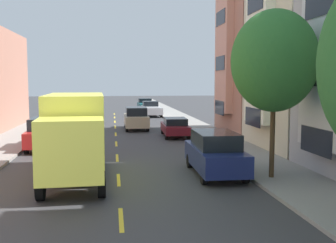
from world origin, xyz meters
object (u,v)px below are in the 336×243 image
Objects in this scene: parked_sedan_black at (80,107)px; parked_wagon_forest at (60,124)px; parked_suv_navy at (215,153)px; parked_pickup_teal at (146,105)px; street_tree_second at (274,61)px; parked_suv_red at (45,133)px; delivery_box_truck at (75,132)px; parked_sedan_sky at (74,113)px; moving_champagne_sedan at (136,118)px; parked_pickup_silver at (151,109)px; parked_sedan_burgundy at (175,127)px.

parked_sedan_black is 21.36m from parked_wagon_forest.
parked_suv_navy is 0.90× the size of parked_pickup_teal.
parked_suv_red is at bearing 138.37° from street_tree_second.
delivery_box_truck is 1.65× the size of parked_sedan_black.
parked_wagon_forest is (-0.11, -11.44, 0.05)m from parked_sedan_sky.
moving_champagne_sedan is at bearing -56.68° from parked_sedan_sky.
parked_suv_navy is at bearing -43.62° from parked_suv_red.
parked_pickup_silver and parked_pickup_teal have the same top height.
delivery_box_truck reaches higher than moving_champagne_sedan.
delivery_box_truck is at bearing -101.63° from moving_champagne_sedan.
parked_sedan_black is 37.87m from parked_suv_navy.
parked_suv_red is at bearing -90.15° from parked_sedan_sky.
parked_pickup_silver reaches higher than parked_wagon_forest.
parked_sedan_black is 28.60m from parked_suv_red.
parked_pickup_silver is at bearing 90.16° from parked_sedan_burgundy.
parked_suv_navy is 39.35m from parked_pickup_teal.
parked_suv_red is 7.25m from parked_wagon_forest.
street_tree_second is 4.71m from parked_suv_navy.
parked_suv_red is 1.07× the size of parked_sedan_burgundy.
parked_sedan_black is at bearing 90.24° from parked_wagon_forest.
parked_suv_red is at bearing -105.66° from parked_pickup_teal.
street_tree_second is 1.30× the size of parked_pickup_teal.
parked_sedan_burgundy is 0.95× the size of moving_champagne_sedan.
parked_sedan_sky is 0.85× the size of parked_pickup_teal.
street_tree_second reaches higher than delivery_box_truck.
delivery_box_truck reaches higher than parked_suv_red.
moving_champagne_sedan is at bearing 78.37° from delivery_box_truck.
moving_champagne_sedan reaches higher than parked_pickup_teal.
delivery_box_truck is at bearing -85.83° from parked_sedan_black.
street_tree_second is 1.30× the size of parked_pickup_silver.
parked_sedan_black and parked_sedan_sky have the same top height.
street_tree_second is 1.48× the size of parked_wagon_forest.
moving_champagne_sedan is at bearing 103.63° from street_tree_second.
parked_pickup_teal is (8.73, 31.12, -0.16)m from parked_suv_red.
street_tree_second is at bearing -86.41° from parked_pickup_silver.
parked_suv_red is 24.25m from parked_pickup_silver.
delivery_box_truck is 1.66× the size of parked_sedan_sky.
parked_sedan_sky is 0.85× the size of parked_pickup_silver.
parked_sedan_sky is 1.00× the size of parked_sedan_burgundy.
parked_pickup_teal is 21.85m from moving_champagne_sedan.
moving_champagne_sedan is (3.61, 17.54, -1.01)m from delivery_box_truck.
delivery_box_truck is 14.00m from parked_sedan_burgundy.
parked_wagon_forest is at bearing -110.19° from parked_pickup_teal.
parked_sedan_sky is at bearing 110.74° from street_tree_second.
street_tree_second reaches higher than parked_pickup_silver.
parked_sedan_sky is at bearing 89.46° from parked_wagon_forest.
parked_sedan_sky is 0.96× the size of parked_wagon_forest.
parked_suv_red and moving_champagne_sedan have the same top height.
street_tree_second is at bearing -76.37° from moving_champagne_sedan.
parked_suv_navy is at bearing -1.13° from delivery_box_truck.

